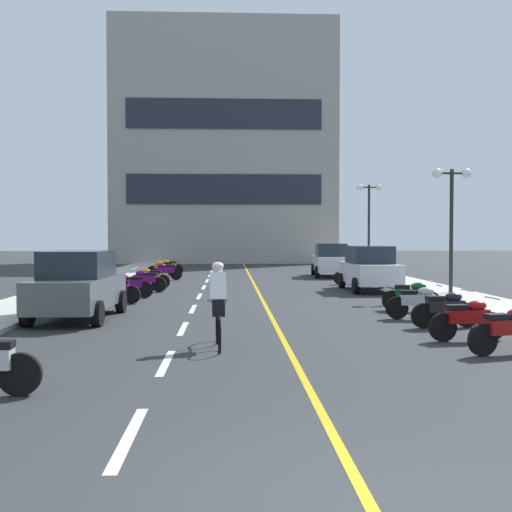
{
  "coord_description": "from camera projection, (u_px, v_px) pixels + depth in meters",
  "views": [
    {
      "loc": [
        -0.9,
        -4.76,
        2.2
      ],
      "look_at": [
        0.02,
        16.45,
        1.53
      ],
      "focal_mm": 43.45,
      "sensor_mm": 36.0,
      "label": 1
    }
  ],
  "objects": [
    {
      "name": "parked_car_mid",
      "position": [
        369.0,
        268.0,
        25.01
      ],
      "size": [
        1.97,
        4.22,
        1.82
      ],
      "color": "black",
      "rests_on": "ground"
    },
    {
      "name": "motorcycle_13",
      "position": [
        168.0,
        266.0,
        35.65
      ],
      "size": [
        1.7,
        0.6,
        0.92
      ],
      "color": "black",
      "rests_on": "ground"
    },
    {
      "name": "lane_dash_3",
      "position": [
        193.0,
        309.0,
        18.76
      ],
      "size": [
        0.14,
        2.2,
        0.01
      ],
      "primitive_type": "cube",
      "color": "silver",
      "rests_on": "ground"
    },
    {
      "name": "motorcycle_1",
      "position": [
        508.0,
        329.0,
        11.51
      ],
      "size": [
        1.67,
        0.7,
        0.92
      ],
      "color": "black",
      "rests_on": "ground"
    },
    {
      "name": "lane_dash_5",
      "position": [
        204.0,
        287.0,
        26.75
      ],
      "size": [
        0.14,
        2.2,
        0.01
      ],
      "primitive_type": "cube",
      "color": "silver",
      "rests_on": "ground"
    },
    {
      "name": "lane_dash_1",
      "position": [
        166.0,
        362.0,
        10.77
      ],
      "size": [
        0.14,
        2.2,
        0.01
      ],
      "primitive_type": "cube",
      "color": "silver",
      "rests_on": "ground"
    },
    {
      "name": "centre_line_yellow",
      "position": [
        254.0,
        284.0,
        28.84
      ],
      "size": [
        0.12,
        66.0,
        0.01
      ],
      "primitive_type": "cube",
      "color": "gold",
      "rests_on": "ground"
    },
    {
      "name": "motorcycle_9",
      "position": [
        149.0,
        278.0,
        26.01
      ],
      "size": [
        1.7,
        0.6,
        0.92
      ],
      "color": "black",
      "rests_on": "ground"
    },
    {
      "name": "motorcycle_6",
      "position": [
        115.0,
        289.0,
        20.22
      ],
      "size": [
        1.69,
        0.6,
        0.92
      ],
      "color": "black",
      "rests_on": "ground"
    },
    {
      "name": "ground_plane",
      "position": [
        251.0,
        289.0,
        25.83
      ],
      "size": [
        140.0,
        140.0,
        0.0
      ],
      "primitive_type": "plane",
      "color": "#2D3033"
    },
    {
      "name": "lane_dash_8",
      "position": [
        212.0,
        272.0,
        38.73
      ],
      "size": [
        0.14,
        2.2,
        0.01
      ],
      "primitive_type": "cube",
      "color": "silver",
      "rests_on": "ground"
    },
    {
      "name": "cyclist_rider",
      "position": [
        218.0,
        303.0,
        12.19
      ],
      "size": [
        0.42,
        1.77,
        1.71
      ],
      "color": "black",
      "rests_on": "ground"
    },
    {
      "name": "lane_dash_10",
      "position": [
        215.0,
        266.0,
        46.72
      ],
      "size": [
        0.14,
        2.2,
        0.01
      ],
      "primitive_type": "cube",
      "color": "silver",
      "rests_on": "ground"
    },
    {
      "name": "lane_dash_6",
      "position": [
        207.0,
        281.0,
        30.74
      ],
      "size": [
        0.14,
        2.2,
        0.01
      ],
      "primitive_type": "cube",
      "color": "silver",
      "rests_on": "ground"
    },
    {
      "name": "lane_dash_2",
      "position": [
        183.0,
        328.0,
        14.76
      ],
      "size": [
        0.14,
        2.2,
        0.01
      ],
      "primitive_type": "cube",
      "color": "silver",
      "rests_on": "ground"
    },
    {
      "name": "office_building",
      "position": [
        225.0,
        146.0,
        53.16
      ],
      "size": [
        18.56,
        7.59,
        20.0
      ],
      "color": "#9E998E",
      "rests_on": "ground"
    },
    {
      "name": "motorcycle_3",
      "position": [
        446.0,
        308.0,
        14.87
      ],
      "size": [
        1.7,
        0.6,
        0.92
      ],
      "color": "black",
      "rests_on": "ground"
    },
    {
      "name": "street_lamp_far",
      "position": [
        369.0,
        208.0,
        36.34
      ],
      "size": [
        1.46,
        0.36,
        5.15
      ],
      "color": "black",
      "rests_on": "curb_right"
    },
    {
      "name": "curb_left",
      "position": [
        93.0,
        283.0,
        28.52
      ],
      "size": [
        2.4,
        72.0,
        0.12
      ],
      "primitive_type": "cube",
      "color": "#B7B2A8",
      "rests_on": "ground"
    },
    {
      "name": "lane_dash_9",
      "position": [
        213.0,
        268.0,
        42.72
      ],
      "size": [
        0.14,
        2.2,
        0.01
      ],
      "primitive_type": "cube",
      "color": "silver",
      "rests_on": "ground"
    },
    {
      "name": "lane_dash_11",
      "position": [
        216.0,
        263.0,
        50.71
      ],
      "size": [
        0.14,
        2.2,
        0.01
      ],
      "primitive_type": "cube",
      "color": "silver",
      "rests_on": "ground"
    },
    {
      "name": "motorcycle_10",
      "position": [
        351.0,
        274.0,
        28.47
      ],
      "size": [
        1.67,
        0.7,
        0.92
      ],
      "color": "black",
      "rests_on": "ground"
    },
    {
      "name": "street_lamp_mid",
      "position": [
        452.0,
        200.0,
        22.94
      ],
      "size": [
        1.46,
        0.36,
        4.6
      ],
      "color": "black",
      "rests_on": "curb_right"
    },
    {
      "name": "motorcycle_4",
      "position": [
        418.0,
        302.0,
        16.4
      ],
      "size": [
        1.7,
        0.6,
        0.92
      ],
      "color": "black",
      "rests_on": "ground"
    },
    {
      "name": "curb_right",
      "position": [
        401.0,
        282.0,
        29.14
      ],
      "size": [
        2.4,
        72.0,
        0.12
      ],
      "primitive_type": "cube",
      "color": "#B7B2A8",
      "rests_on": "ground"
    },
    {
      "name": "lane_dash_4",
      "position": [
        199.0,
        296.0,
        22.75
      ],
      "size": [
        0.14,
        2.2,
        0.01
      ],
      "primitive_type": "cube",
      "color": "silver",
      "rests_on": "ground"
    },
    {
      "name": "parked_car_near",
      "position": [
        78.0,
        285.0,
        16.43
      ],
      "size": [
        2.02,
        4.25,
        1.82
      ],
      "color": "black",
      "rests_on": "ground"
    },
    {
      "name": "lane_dash_0",
      "position": [
        129.0,
        437.0,
        6.77
      ],
      "size": [
        0.14,
        2.2,
        0.01
      ],
      "primitive_type": "cube",
      "color": "silver",
      "rests_on": "ground"
    },
    {
      "name": "lane_dash_7",
      "position": [
        210.0,
        276.0,
        34.73
      ],
      "size": [
        0.14,
        2.2,
        0.01
      ],
      "primitive_type": "cube",
      "color": "silver",
      "rests_on": "ground"
    },
    {
      "name": "motorcycle_8",
      "position": [
        145.0,
        280.0,
        24.53
      ],
      "size": [
        1.68,
        0.65,
        0.92
      ],
      "color": "black",
      "rests_on": "ground"
    },
    {
      "name": "motorcycle_7",
      "position": [
        129.0,
        285.0,
        21.95
      ],
      "size": [
        1.68,
        0.64,
        0.92
      ],
      "color": "black",
      "rests_on": "ground"
    },
    {
      "name": "motorcycle_5",
      "position": [
        412.0,
        295.0,
        18.17
      ],
      "size": [
        1.64,
        0.79,
        0.92
      ],
      "color": "black",
      "rests_on": "ground"
    },
    {
      "name": "motorcycle_12",
      "position": [
        162.0,
        268.0,
        33.98
      ],
      "size": [
        1.68,
        0.64,
        0.92
      ],
      "color": "black",
      "rests_on": "ground"
    },
    {
      "name": "motorcycle_2",
      "position": [
        468.0,
        319.0,
        12.99
      ],
      "size": [
        1.7,
        0.6,
        0.92
      ],
      "color": "black",
      "rests_on": "ground"
    },
    {
      "name": "motorcycle_11",
      "position": [
        165.0,
        271.0,
        31.08
      ],
      "size": [
        1.66,
        0.73,
        0.92
      ],
      "color": "black",
      "rests_on": "ground"
    },
    {
      "name": "parked_car_far",
      "position": [
        331.0,
        260.0,
        33.86
      ],
      "size": [
        2.13,
        4.3,
        1.82
      ],
      "color": "black",
      "rests_on": "ground"
    }
  ]
}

